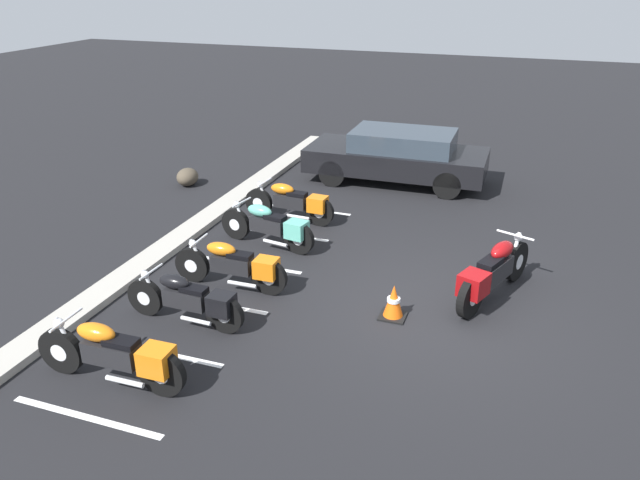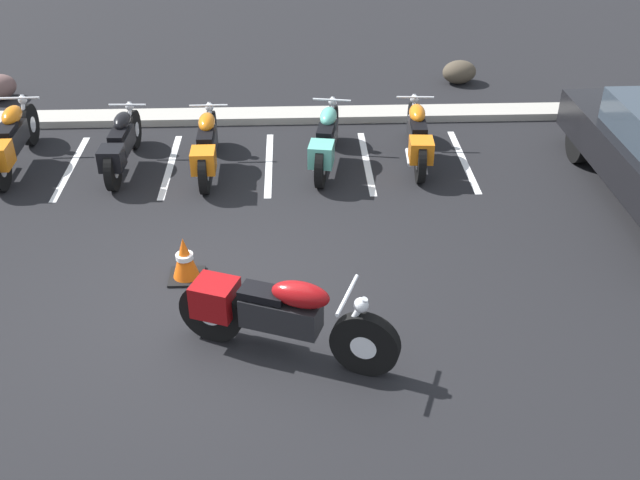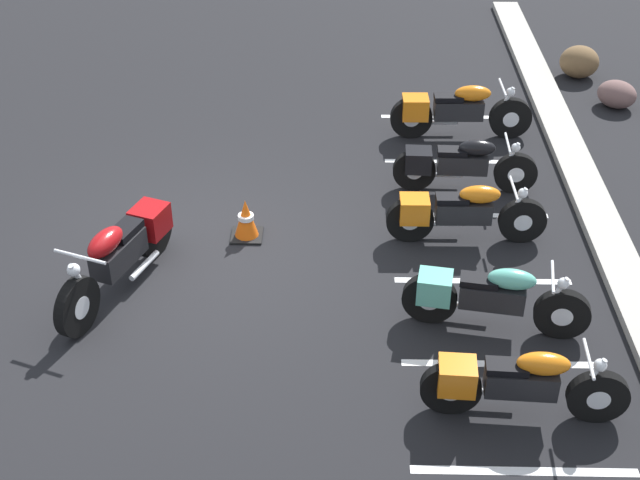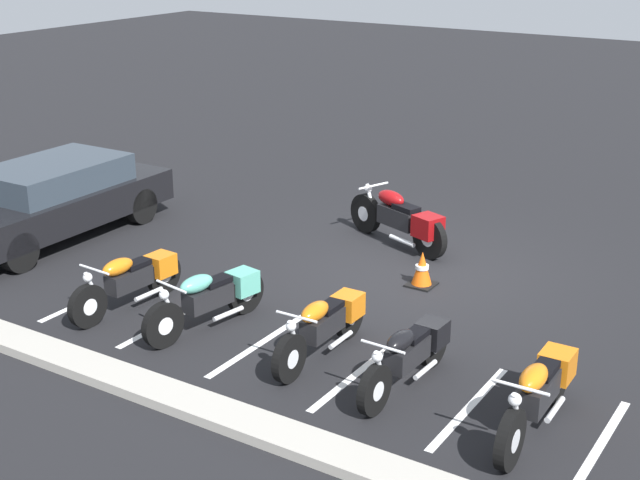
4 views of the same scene
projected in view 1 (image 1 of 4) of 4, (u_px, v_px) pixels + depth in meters
ground at (434, 310)px, 9.71m from camera, size 60.00×60.00×0.00m
motorcycle_maroon_featured at (492, 273)px, 9.82m from camera, size 2.18×1.04×0.90m
parked_bike_0 at (116, 355)px, 7.82m from camera, size 0.60×2.14×0.84m
parked_bike_1 at (189, 300)px, 9.17m from camera, size 0.55×1.97×0.77m
parked_bike_2 at (235, 265)px, 10.19m from camera, size 0.56×2.01×0.79m
parked_bike_3 at (271, 226)px, 11.70m from camera, size 0.69×2.03×0.80m
parked_bike_4 at (293, 202)px, 12.89m from camera, size 0.56×2.01×0.79m
car_black at (398, 155)px, 15.13m from camera, size 1.86×4.33×1.29m
concrete_curb at (151, 259)px, 11.26m from camera, size 18.00×0.50×0.12m
landscape_rock_1 at (188, 177)px, 15.09m from camera, size 0.74×0.65×0.42m
traffic_cone at (394, 302)px, 9.42m from camera, size 0.40×0.40×0.54m
stall_line_0 at (86, 417)px, 7.41m from camera, size 0.10×2.10×0.00m
stall_line_1 at (155, 351)px, 8.67m from camera, size 0.10×2.10×0.00m
stall_line_2 at (207, 302)px, 9.92m from camera, size 0.10×2.10×0.00m
stall_line_3 at (247, 264)px, 11.18m from camera, size 0.10×2.10×0.00m
stall_line_4 at (279, 234)px, 12.44m from camera, size 0.10×2.10×0.00m
stall_line_5 at (305, 209)px, 13.69m from camera, size 0.10×2.10×0.00m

